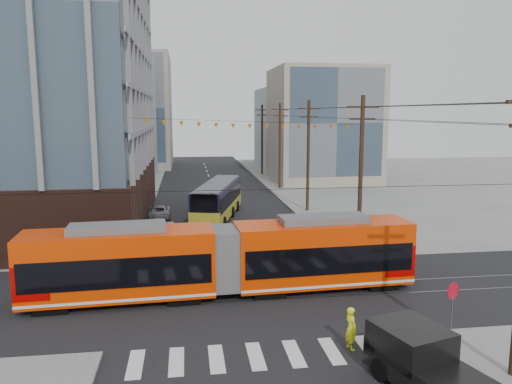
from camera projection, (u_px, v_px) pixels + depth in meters
ground at (264, 325)px, 23.40m from camera, size 160.00×160.00×0.00m
bg_bldg_nw_near at (88, 118)px, 70.47m from camera, size 18.00×16.00×18.00m
bg_bldg_ne_near at (322, 125)px, 71.26m from camera, size 14.00×14.00×16.00m
bg_bldg_nw_far at (126, 111)px, 90.27m from camera, size 16.00×18.00×20.00m
bg_bldg_ne_far at (303, 128)px, 91.25m from camera, size 16.00×16.00×14.00m
utility_pole_far at (262, 140)px, 78.45m from camera, size 0.30×0.30×11.00m
streetcar at (225, 259)px, 26.92m from camera, size 20.97×4.05×4.02m
city_bus at (218, 200)px, 46.66m from camera, size 5.56×12.42×3.44m
pickup_truck at (446, 375)px, 16.88m from camera, size 3.90×6.54×2.09m
parked_car_silver at (163, 244)px, 35.01m from camera, size 2.92×4.57×1.42m
parked_car_white at (167, 230)px, 39.57m from camera, size 2.25×4.55×1.27m
parked_car_grey at (159, 211)px, 46.90m from camera, size 2.24×4.53×1.24m
pedestrian at (351, 328)px, 20.85m from camera, size 0.59×0.76×1.85m
stop_sign at (451, 315)px, 21.29m from camera, size 1.03×1.03×2.57m
jersey_barrier at (341, 235)px, 38.57m from camera, size 2.54×4.51×0.89m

